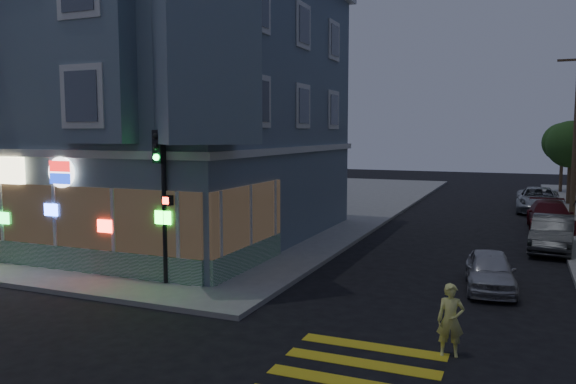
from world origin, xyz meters
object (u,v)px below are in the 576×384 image
Objects in this scene: street_tree_near at (571,144)px; parked_car_b at (552,234)px; utility_pole at (576,131)px; parked_car_a at (490,271)px; street_tree_far at (563,142)px; traffic_signal at (162,180)px; running_child at (451,320)px; parked_car_d at (538,200)px; parked_car_c at (550,216)px.

street_tree_near reaches higher than parked_car_b.
parked_car_a is (-3.40, -16.58, -4.21)m from utility_pole.
street_tree_near is at bearing -90.00° from street_tree_far.
traffic_signal is at bearing -110.29° from street_tree_far.
utility_pole is at bearing -90.82° from street_tree_far.
parked_car_b reaches higher than parked_car_a.
utility_pole is 23.79m from traffic_signal.
street_tree_far is (0.20, 14.00, -0.86)m from utility_pole.
running_child is at bearing -101.43° from parked_car_a.
parked_car_d is (-1.85, -3.94, -3.20)m from street_tree_near.
street_tree_near is at bearing 88.09° from utility_pole.
traffic_signal is at bearing -121.63° from utility_pole.
running_child reaches higher than parked_car_c.
street_tree_far reaches higher than parked_car_b.
utility_pole is 1.94× the size of traffic_signal.
parked_car_b is at bearing 67.36° from parked_car_a.
parked_car_a is 0.80× the size of parked_car_b.
running_child is 0.32× the size of parked_car_c.
street_tree_far is at bearing 90.00° from street_tree_near.
parked_car_b is at bearing -93.90° from street_tree_far.
street_tree_far is 18.96m from parked_car_c.
parked_car_a is 0.71× the size of parked_car_c.
street_tree_near and street_tree_far have the same top height.
street_tree_near reaches higher than parked_car_c.
street_tree_far is at bearing 89.18° from utility_pole.
parked_car_b is at bearing -93.22° from parked_car_c.
parked_car_a is 0.65× the size of parked_car_d.
traffic_signal is at bearing -116.28° from parked_car_d.
street_tree_far is at bearing 83.53° from parked_car_c.
parked_car_d is at bearing 78.29° from parked_car_a.
parked_car_b is at bearing -98.25° from utility_pole.
parked_car_a is at bearing 74.65° from running_child.
running_child reaches higher than parked_car_b.
utility_pole is 17.44m from parked_car_a.
parked_car_c is (-1.30, -4.62, -4.10)m from utility_pole.
running_child is 0.33× the size of traffic_signal.
running_child reaches higher than parked_car_a.
street_tree_near is 1.24× the size of parked_car_b.
running_child is 0.29× the size of parked_car_d.
street_tree_far reaches higher than running_child.
parked_car_a is 10.12m from traffic_signal.
street_tree_near reaches higher than running_child.
running_child is at bearing -98.27° from street_tree_near.
parked_car_d reaches higher than parked_car_a.
street_tree_near is at bearing 74.60° from parked_car_a.
parked_car_d is (1.75, 18.63, 0.15)m from parked_car_a.
utility_pole is at bearing 61.47° from traffic_signal.
running_child is 17.77m from parked_car_c.
street_tree_near is at bearing 89.17° from parked_car_b.
street_tree_far is 36.48m from traffic_signal.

